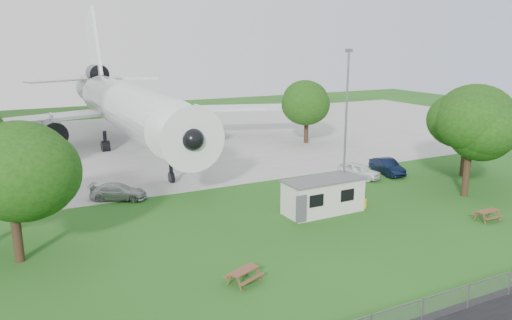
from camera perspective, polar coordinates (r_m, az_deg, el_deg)
name	(u,v)px	position (r m, az deg, el deg)	size (l,w,h in m)	color
ground	(295,252)	(31.36, 4.49, -10.47)	(160.00, 160.00, 0.00)	#2F6C21
concrete_apron	(140,143)	(65.40, -13.14, 1.94)	(120.00, 46.00, 0.03)	#B7B7B2
airliner	(125,104)	(62.06, -14.71, 6.16)	(46.36, 47.73, 17.69)	white
site_cabin	(323,196)	(38.10, 7.69, -4.05)	(6.78, 2.85, 2.62)	silver
picnic_west	(244,283)	(27.70, -1.37, -13.83)	(1.80, 1.50, 0.76)	brown
picnic_east	(487,220)	(40.11, 24.86, -6.29)	(1.80, 1.50, 0.76)	brown
lamp_mast	(346,130)	(39.02, 10.20, 3.37)	(0.16, 0.16, 12.00)	slate
tree_west_small	(10,175)	(31.55, -26.31, -1.51)	(6.59, 6.59, 8.62)	#382619
tree_east_front	(471,130)	(44.31, 23.35, 3.20)	(6.61, 6.61, 8.96)	#382619
tree_east_back	(468,118)	(51.18, 23.06, 4.41)	(7.70, 7.70, 9.44)	#382619
tree_far_apron	(307,101)	(63.05, 5.84, 6.74)	(6.33, 6.33, 8.56)	#382619
car_ne_hatch	(359,171)	(48.19, 11.68, -1.22)	(1.68, 4.17, 1.42)	white
car_ne_sedan	(387,167)	(50.28, 14.75, -0.74)	(1.57, 4.51, 1.49)	black
car_apron_van	(118,192)	(42.41, -15.47, -3.52)	(1.85, 4.56, 1.32)	#A8ABAF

